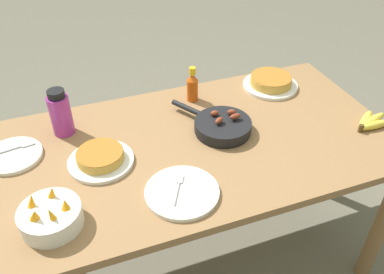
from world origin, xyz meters
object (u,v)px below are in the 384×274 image
(empty_plate_near_front, at_px, (13,156))
(empty_plate_far_left, at_px, (182,192))
(water_bottle, at_px, (60,113))
(frittata_plate_center, at_px, (271,82))
(skillet, at_px, (222,126))
(banana_bunch, at_px, (371,122))
(hot_sauce_bottle, at_px, (192,86))
(frittata_plate_side, at_px, (101,158))
(fruit_bowl_mango, at_px, (51,216))

(empty_plate_near_front, bearing_deg, empty_plate_far_left, -37.04)
(water_bottle, bearing_deg, empty_plate_far_left, -56.12)
(empty_plate_far_left, xyz_separation_m, water_bottle, (-0.35, 0.52, 0.09))
(frittata_plate_center, bearing_deg, skillet, -146.02)
(banana_bunch, height_order, hot_sauce_bottle, hot_sauce_bottle)
(frittata_plate_side, bearing_deg, empty_plate_far_left, -48.20)
(frittata_plate_center, height_order, hot_sauce_bottle, hot_sauce_bottle)
(empty_plate_far_left, relative_size, fruit_bowl_mango, 1.31)
(frittata_plate_side, bearing_deg, frittata_plate_center, 17.31)
(frittata_plate_side, height_order, fruit_bowl_mango, fruit_bowl_mango)
(fruit_bowl_mango, bearing_deg, empty_plate_near_front, 105.80)
(skillet, xyz_separation_m, empty_plate_near_front, (-0.83, 0.13, -0.02))
(banana_bunch, bearing_deg, skillet, 163.22)
(skillet, xyz_separation_m, empty_plate_far_left, (-0.28, -0.29, -0.02))
(skillet, height_order, frittata_plate_center, skillet)
(skillet, bearing_deg, frittata_plate_center, -86.67)
(banana_bunch, distance_m, empty_plate_far_left, 0.90)
(hot_sauce_bottle, bearing_deg, skillet, -83.72)
(frittata_plate_center, xyz_separation_m, frittata_plate_side, (-0.89, -0.28, -0.00))
(empty_plate_near_front, height_order, empty_plate_far_left, same)
(frittata_plate_center, relative_size, water_bottle, 1.31)
(skillet, distance_m, frittata_plate_side, 0.52)
(frittata_plate_center, distance_m, hot_sauce_bottle, 0.41)
(frittata_plate_center, xyz_separation_m, hot_sauce_bottle, (-0.40, 0.02, 0.05))
(fruit_bowl_mango, relative_size, hot_sauce_bottle, 1.19)
(skillet, bearing_deg, frittata_plate_side, 62.24)
(skillet, xyz_separation_m, fruit_bowl_mango, (-0.72, -0.28, 0.01))
(skillet, height_order, empty_plate_near_front, skillet)
(water_bottle, bearing_deg, fruit_bowl_mango, -100.69)
(skillet, bearing_deg, fruit_bowl_mango, 80.28)
(skillet, xyz_separation_m, frittata_plate_center, (0.37, 0.25, -0.00))
(frittata_plate_side, distance_m, water_bottle, 0.28)
(skillet, bearing_deg, empty_plate_near_front, 50.71)
(banana_bunch, bearing_deg, frittata_plate_center, 119.32)
(frittata_plate_center, bearing_deg, hot_sauce_bottle, 176.62)
(frittata_plate_center, bearing_deg, fruit_bowl_mango, -154.28)
(water_bottle, bearing_deg, hot_sauce_bottle, 4.86)
(empty_plate_far_left, distance_m, water_bottle, 0.63)
(banana_bunch, height_order, empty_plate_far_left, banana_bunch)
(frittata_plate_side, relative_size, hot_sauce_bottle, 1.49)
(frittata_plate_side, bearing_deg, banana_bunch, -8.04)
(hot_sauce_bottle, bearing_deg, empty_plate_far_left, -113.77)
(empty_plate_far_left, relative_size, water_bottle, 1.30)
(empty_plate_far_left, bearing_deg, skillet, 46.19)
(banana_bunch, bearing_deg, fruit_bowl_mango, -176.20)
(empty_plate_far_left, bearing_deg, frittata_plate_side, 131.80)
(skillet, bearing_deg, banana_bunch, -137.43)
(banana_bunch, xyz_separation_m, fruit_bowl_mango, (-1.34, -0.09, 0.02))
(empty_plate_near_front, bearing_deg, banana_bunch, -12.17)
(frittata_plate_side, xyz_separation_m, empty_plate_near_front, (-0.32, 0.15, -0.01))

